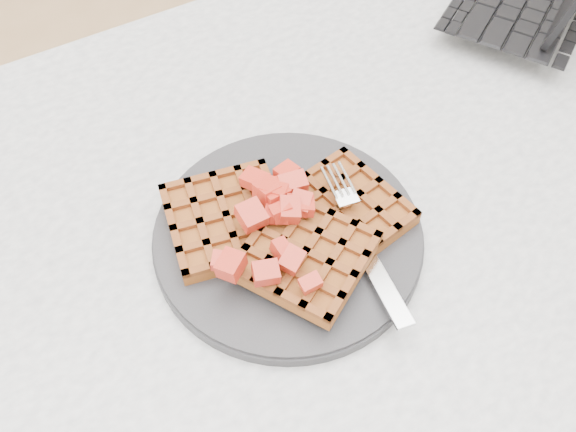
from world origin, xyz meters
The scene contains 5 objects.
table centered at (0.00, 0.00, 0.64)m, with size 1.20×0.80×0.75m.
plate centered at (-0.06, 0.02, 0.76)m, with size 0.25×0.25×0.02m, color black.
waffles centered at (-0.06, 0.02, 0.78)m, with size 0.22×0.20×0.03m.
strawberry_pile centered at (-0.06, 0.02, 0.80)m, with size 0.15×0.15×0.02m, color maroon, non-canonical shape.
fork centered at (-0.01, -0.02, 0.77)m, with size 0.02×0.18×0.02m, color silver, non-canonical shape.
Camera 1 is at (-0.22, -0.27, 1.25)m, focal length 40.00 mm.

